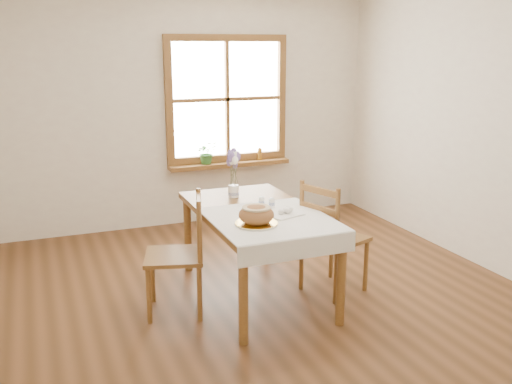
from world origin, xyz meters
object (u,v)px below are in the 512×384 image
flower_vase (234,192)px  chair_right (334,236)px  dining_table (256,220)px  chair_left (174,254)px  bread_plate (256,224)px

flower_vase → chair_right: bearing=-40.2°
flower_vase → dining_table: bearing=-84.0°
chair_left → flower_vase: size_ratio=9.11×
chair_left → flower_vase: chair_left is taller
chair_left → chair_right: chair_right is taller
dining_table → chair_right: size_ratio=1.64×
chair_right → flower_vase: (-0.70, 0.59, 0.31)m
dining_table → chair_left: size_ratio=1.67×
dining_table → chair_left: 0.74m
flower_vase → chair_left: bearing=-144.3°
chair_left → bread_plate: 0.72m
dining_table → bread_plate: bread_plate is taller
chair_left → bread_plate: bearing=73.4°
chair_right → flower_vase: size_ratio=9.30×
bread_plate → flower_vase: bearing=82.1°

